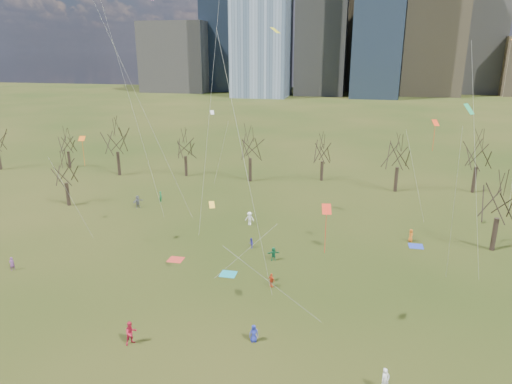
% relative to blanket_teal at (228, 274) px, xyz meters
% --- Properties ---
extents(ground, '(500.00, 500.00, 0.00)m').
position_rel_blanket_teal_xyz_m(ground, '(1.61, -6.12, -0.01)').
color(ground, black).
rests_on(ground, ground).
extents(downtown_skyline, '(212.50, 78.00, 118.00)m').
position_rel_blanket_teal_xyz_m(downtown_skyline, '(-0.82, 204.52, 38.99)').
color(downtown_skyline, slate).
rests_on(downtown_skyline, ground).
extents(bare_tree_row, '(113.04, 29.80, 9.50)m').
position_rel_blanket_teal_xyz_m(bare_tree_row, '(1.52, 31.10, 6.10)').
color(bare_tree_row, black).
rests_on(bare_tree_row, ground).
extents(blanket_teal, '(1.60, 1.50, 0.03)m').
position_rel_blanket_teal_xyz_m(blanket_teal, '(0.00, 0.00, 0.00)').
color(blanket_teal, teal).
rests_on(blanket_teal, ground).
extents(blanket_navy, '(1.60, 1.50, 0.03)m').
position_rel_blanket_teal_xyz_m(blanket_navy, '(19.34, 11.14, 0.00)').
color(blanket_navy, '#263BB1').
rests_on(blanket_navy, ground).
extents(blanket_crimson, '(1.60, 1.50, 0.03)m').
position_rel_blanket_teal_xyz_m(blanket_crimson, '(-6.42, 2.03, 0.00)').
color(blanket_crimson, red).
rests_on(blanket_crimson, ground).
extents(person_0, '(0.83, 0.69, 1.45)m').
position_rel_blanket_teal_xyz_m(person_0, '(4.89, -10.33, 0.71)').
color(person_0, '#232D99').
rests_on(person_0, ground).
extents(person_1, '(0.77, 0.73, 1.77)m').
position_rel_blanket_teal_xyz_m(person_1, '(14.48, -13.82, 0.87)').
color(person_1, white).
rests_on(person_1, ground).
extents(person_2, '(1.16, 1.18, 1.92)m').
position_rel_blanket_teal_xyz_m(person_2, '(-4.23, -12.55, 0.94)').
color(person_2, red).
rests_on(person_2, ground).
extents(person_3, '(0.71, 0.74, 1.01)m').
position_rel_blanket_teal_xyz_m(person_3, '(4.99, -10.13, 0.49)').
color(person_3, slate).
rests_on(person_3, ground).
extents(person_4, '(0.88, 0.76, 1.42)m').
position_rel_blanket_teal_xyz_m(person_4, '(4.72, -1.66, 0.69)').
color(person_4, red).
rests_on(person_4, ground).
extents(person_5, '(1.44, 0.94, 1.49)m').
position_rel_blanket_teal_xyz_m(person_5, '(3.90, 4.13, 0.73)').
color(person_5, '#176B3E').
rests_on(person_5, ground).
extents(person_7, '(0.52, 0.62, 1.44)m').
position_rel_blanket_teal_xyz_m(person_7, '(-21.88, -3.74, 0.71)').
color(person_7, '#83458A').
rests_on(person_7, ground).
extents(person_8, '(0.49, 0.61, 1.21)m').
position_rel_blanket_teal_xyz_m(person_8, '(0.87, 6.68, 0.59)').
color(person_8, '#2E26A5').
rests_on(person_8, ground).
extents(person_9, '(1.15, 0.69, 1.75)m').
position_rel_blanket_teal_xyz_m(person_9, '(-0.91, 13.76, 0.86)').
color(person_9, white).
rests_on(person_9, ground).
extents(person_11, '(1.27, 1.75, 1.83)m').
position_rel_blanket_teal_xyz_m(person_11, '(-18.02, 16.93, 0.90)').
color(person_11, slate).
rests_on(person_11, ground).
extents(person_12, '(0.54, 0.78, 1.55)m').
position_rel_blanket_teal_xyz_m(person_12, '(18.84, 12.43, 0.76)').
color(person_12, '#CE6116').
rests_on(person_12, ground).
extents(person_13, '(0.67, 0.69, 1.60)m').
position_rel_blanket_teal_xyz_m(person_13, '(-15.93, 20.15, 0.78)').
color(person_13, '#1B7D3E').
rests_on(person_13, ground).
extents(kites_airborne, '(66.69, 43.51, 34.59)m').
position_rel_blanket_teal_xyz_m(kites_airborne, '(3.77, 4.86, 13.36)').
color(kites_airborne, orange).
rests_on(kites_airborne, ground).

